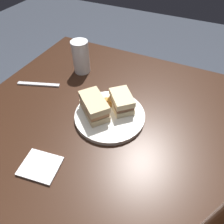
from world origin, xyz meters
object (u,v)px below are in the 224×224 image
at_px(plate, 110,115).
at_px(sandwich_half_right, 94,106).
at_px(pint_glass, 81,59).
at_px(fork, 39,84).
at_px(napkin, 41,166).
at_px(sandwich_half_left, 122,101).

height_order(plate, sandwich_half_right, sandwich_half_right).
bearing_deg(pint_glass, plate, 139.37).
bearing_deg(fork, sandwich_half_right, -29.97).
xyz_separation_m(sandwich_half_right, napkin, (0.05, 0.25, -0.05)).
xyz_separation_m(sandwich_half_right, fork, (0.30, -0.05, -0.05)).
distance_m(pint_glass, fork, 0.21).
bearing_deg(plate, sandwich_half_right, 19.97).
distance_m(sandwich_half_left, napkin, 0.34).
distance_m(plate, sandwich_half_left, 0.07).
bearing_deg(sandwich_half_left, sandwich_half_right, 41.75).
height_order(plate, napkin, plate).
xyz_separation_m(pint_glass, fork, (0.11, 0.17, -0.06)).
distance_m(plate, sandwich_half_right, 0.07).
relative_size(sandwich_half_left, fork, 0.66).
bearing_deg(plate, fork, -5.80).
relative_size(pint_glass, fork, 0.80).
distance_m(sandwich_half_left, fork, 0.38).
distance_m(sandwich_half_right, napkin, 0.26).
distance_m(plate, fork, 0.35).
distance_m(sandwich_half_right, pint_glass, 0.29).
height_order(plate, fork, plate).
height_order(napkin, fork, napkin).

